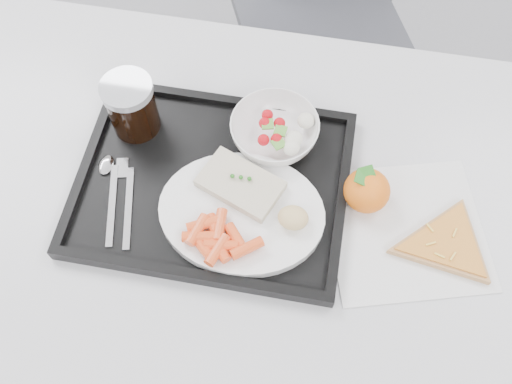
{
  "coord_description": "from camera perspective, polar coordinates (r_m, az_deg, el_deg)",
  "views": [
    {
      "loc": [
        0.11,
        -0.11,
        1.6
      ],
      "look_at": [
        0.03,
        0.32,
        0.77
      ],
      "focal_mm": 40.0,
      "sensor_mm": 36.0,
      "label": 1
    }
  ],
  "objects": [
    {
      "name": "room",
      "position": [
        0.26,
        -20.68,
        4.64
      ],
      "size": [
        6.04,
        7.04,
        2.84
      ],
      "color": "gray",
      "rests_on": "ground"
    },
    {
      "name": "table",
      "position": [
        1.01,
        -2.12,
        -3.1
      ],
      "size": [
        1.2,
        0.8,
        0.75
      ],
      "color": "#BDBDC0",
      "rests_on": "ground"
    },
    {
      "name": "tray",
      "position": [
        0.97,
        -4.35,
        0.8
      ],
      "size": [
        0.45,
        0.35,
        0.03
      ],
      "color": "black",
      "rests_on": "table"
    },
    {
      "name": "dinner_plate",
      "position": [
        0.92,
        -1.45,
        -2.09
      ],
      "size": [
        0.27,
        0.27,
        0.02
      ],
      "color": "white",
      "rests_on": "tray"
    },
    {
      "name": "fish_fillet",
      "position": [
        0.93,
        -1.56,
        0.82
      ],
      "size": [
        0.15,
        0.12,
        0.03
      ],
      "color": "beige",
      "rests_on": "dinner_plate"
    },
    {
      "name": "bread_roll",
      "position": [
        0.89,
        3.73,
        -2.58
      ],
      "size": [
        0.06,
        0.06,
        0.03
      ],
      "color": "#ECD085",
      "rests_on": "dinner_plate"
    },
    {
      "name": "salad_bowl",
      "position": [
        0.98,
        1.86,
        6.11
      ],
      "size": [
        0.15,
        0.15,
        0.05
      ],
      "color": "white",
      "rests_on": "tray"
    },
    {
      "name": "cola_glass",
      "position": [
        1.0,
        -12.35,
        8.44
      ],
      "size": [
        0.09,
        0.09,
        0.11
      ],
      "color": "black",
      "rests_on": "tray"
    },
    {
      "name": "cutlery",
      "position": [
        0.98,
        -13.84,
        0.32
      ],
      "size": [
        0.1,
        0.17,
        0.01
      ],
      "color": "silver",
      "rests_on": "tray"
    },
    {
      "name": "napkin",
      "position": [
        0.96,
        14.75,
        -3.66
      ],
      "size": [
        0.31,
        0.3,
        0.0
      ],
      "color": "silver",
      "rests_on": "table"
    },
    {
      "name": "tangerine",
      "position": [
        0.94,
        11.03,
        0.15
      ],
      "size": [
        0.08,
        0.08,
        0.07
      ],
      "color": "orange",
      "rests_on": "napkin"
    },
    {
      "name": "pizza_slice",
      "position": [
        0.96,
        18.49,
        -4.94
      ],
      "size": [
        0.24,
        0.24,
        0.02
      ],
      "color": "tan",
      "rests_on": "napkin"
    },
    {
      "name": "carrot_pile",
      "position": [
        0.88,
        -4.01,
        -4.64
      ],
      "size": [
        0.13,
        0.1,
        0.02
      ],
      "color": "#F25322",
      "rests_on": "dinner_plate"
    },
    {
      "name": "salad_contents",
      "position": [
        0.97,
        3.1,
        5.82
      ],
      "size": [
        0.09,
        0.09,
        0.02
      ],
      "color": "red",
      "rests_on": "salad_bowl"
    }
  ]
}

